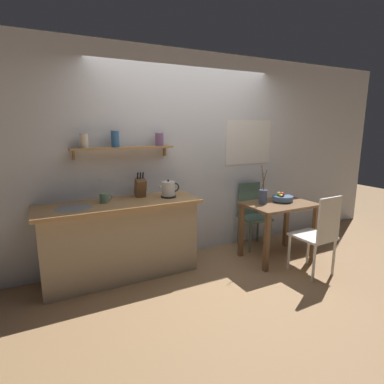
% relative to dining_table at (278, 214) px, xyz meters
% --- Properties ---
extents(ground_plane, '(14.00, 14.00, 0.00)m').
position_rel_dining_table_xyz_m(ground_plane, '(-1.01, 0.11, -0.62)').
color(ground_plane, '#A87F56').
extents(back_wall, '(6.80, 0.11, 2.70)m').
position_rel_dining_table_xyz_m(back_wall, '(-0.80, 0.76, 0.73)').
color(back_wall, silver).
rests_on(back_wall, ground_plane).
extents(kitchen_counter, '(1.83, 0.63, 0.91)m').
position_rel_dining_table_xyz_m(kitchen_counter, '(-2.01, 0.43, -0.16)').
color(kitchen_counter, tan).
rests_on(kitchen_counter, ground_plane).
extents(wall_shelf, '(1.19, 0.20, 0.33)m').
position_rel_dining_table_xyz_m(wall_shelf, '(-1.88, 0.60, 0.93)').
color(wall_shelf, tan).
extents(dining_table, '(0.91, 0.62, 0.76)m').
position_rel_dining_table_xyz_m(dining_table, '(0.00, 0.00, 0.00)').
color(dining_table, brown).
rests_on(dining_table, ground_plane).
extents(dining_chair_near, '(0.42, 0.45, 0.98)m').
position_rel_dining_table_xyz_m(dining_chair_near, '(0.07, -0.61, -0.08)').
color(dining_chair_near, white).
rests_on(dining_chair_near, ground_plane).
extents(dining_chair_far, '(0.44, 0.43, 0.93)m').
position_rel_dining_table_xyz_m(dining_chair_far, '(-0.02, 0.53, -0.10)').
color(dining_chair_far, '#4C6B5B').
rests_on(dining_chair_far, ground_plane).
extents(fruit_bowl, '(0.27, 0.27, 0.14)m').
position_rel_dining_table_xyz_m(fruit_bowl, '(0.10, 0.05, 0.20)').
color(fruit_bowl, '#51759E').
rests_on(fruit_bowl, dining_table).
extents(twig_vase, '(0.10, 0.10, 0.51)m').
position_rel_dining_table_xyz_m(twig_vase, '(-0.22, 0.07, 0.24)').
color(twig_vase, '#475675').
rests_on(twig_vase, dining_table).
extents(electric_kettle, '(0.26, 0.18, 0.22)m').
position_rel_dining_table_xyz_m(electric_kettle, '(-1.41, 0.40, 0.39)').
color(electric_kettle, black).
rests_on(electric_kettle, kitchen_counter).
extents(knife_block, '(0.12, 0.17, 0.31)m').
position_rel_dining_table_xyz_m(knife_block, '(-1.71, 0.55, 0.41)').
color(knife_block, brown).
rests_on(knife_block, kitchen_counter).
extents(coffee_mug_by_sink, '(0.14, 0.10, 0.11)m').
position_rel_dining_table_xyz_m(coffee_mug_by_sink, '(-2.16, 0.47, 0.35)').
color(coffee_mug_by_sink, slate).
rests_on(coffee_mug_by_sink, kitchen_counter).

